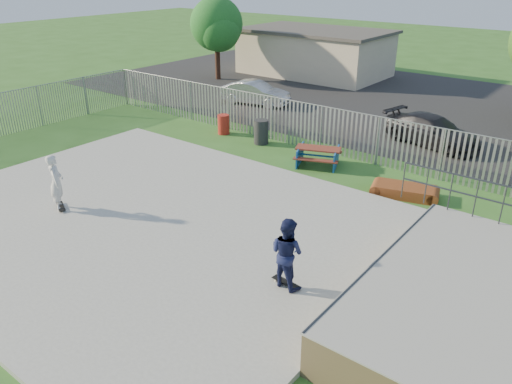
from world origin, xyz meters
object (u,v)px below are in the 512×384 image
Objects in this scene: funbox at (405,191)px; skater_navy at (287,253)px; car_silver at (255,93)px; trash_bin_red at (224,124)px; trash_bin_grey at (261,132)px; car_dark at (432,131)px; picnic_table at (318,156)px; skater_white at (56,182)px; tree_left at (216,24)px.

skater_navy is (-0.14, -7.11, 0.88)m from funbox.
car_silver is (-11.83, 6.69, 0.48)m from funbox.
trash_bin_grey reaches higher than trash_bin_red.
car_dark is (10.58, -0.78, -0.01)m from car_silver.
picnic_table is 5.91m from car_dark.
skater_white reaches higher than car_dark.
tree_left reaches higher than picnic_table.
tree_left reaches higher than skater_white.
skater_navy reaches higher than trash_bin_red.
tree_left reaches higher than car_silver.
skater_white is at bearing -62.40° from tree_left.
trash_bin_grey is 0.59× the size of skater_white.
car_dark is 2.42× the size of skater_navy.
trash_bin_grey is at bearing 146.18° from picnic_table.
picnic_table is at bearing -34.83° from tree_left.
trash_bin_red is 12.88m from tree_left.
trash_bin_red is at bearing 131.68° from car_dark.
funbox is 11.72m from skater_white.
tree_left is (-18.17, 10.55, 3.51)m from funbox.
trash_bin_red is at bearing 155.58° from funbox.
skater_white is (-8.28, -1.00, 0.00)m from skater_navy.
skater_white is (-1.03, -9.50, 0.52)m from trash_bin_grey.
picnic_table is at bearing -7.68° from trash_bin_red.
funbox is 1.15× the size of skater_white.
skater_white is (-4.46, -8.77, 0.69)m from picnic_table.
car_dark is at bearing -15.33° from tree_left.
trash_bin_red is 9.64m from skater_white.
tree_left is (-8.50, 9.12, 3.24)m from trash_bin_red.
skater_navy is at bearing -150.70° from car_silver.
tree_left is (-14.21, 9.89, 3.32)m from picnic_table.
skater_navy is 8.34m from skater_white.
picnic_table is 3.51m from trash_bin_grey.
tree_left is at bearing 133.87° from funbox.
trash_bin_grey is (2.28, -0.04, 0.09)m from trash_bin_red.
funbox is 9.78m from trash_bin_red.
funbox is at bearing -10.69° from trash_bin_grey.
car_dark reaches higher than funbox.
car_silver reaches higher than picnic_table.
picnic_table is at bearing -138.42° from car_silver.
trash_bin_grey is 7.62m from car_dark.
skater_navy is (11.69, -13.80, 0.40)m from car_silver.
tree_left is 21.22m from skater_white.
skater_navy reaches higher than car_dark.
skater_navy is (9.54, -8.54, 0.61)m from trash_bin_red.
car_dark is at bearing -79.05° from skater_navy.
car_silver is 2.16× the size of skater_white.
car_silver is (-7.87, 6.03, 0.29)m from picnic_table.
funbox is at bearing -154.38° from car_dark.
skater_navy is at bearing -44.40° from tree_left.
trash_bin_grey is 6.91m from car_silver.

